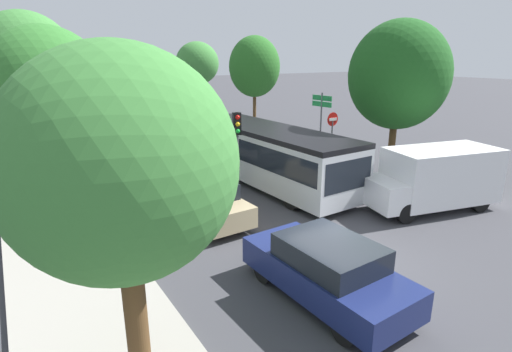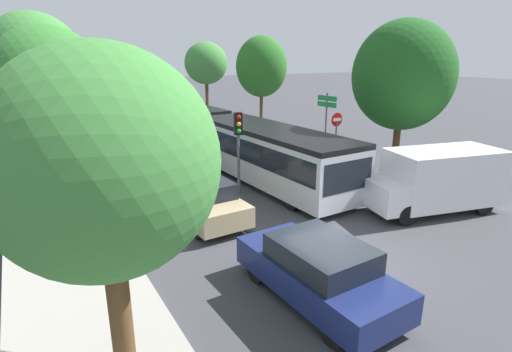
% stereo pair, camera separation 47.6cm
% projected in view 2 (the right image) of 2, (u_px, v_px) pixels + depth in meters
% --- Properties ---
extents(ground_plane, '(200.00, 200.00, 0.00)m').
position_uv_depth(ground_plane, '(340.00, 261.00, 11.25)').
color(ground_plane, '#3D3D42').
extents(kerb_strip_left, '(3.20, 45.71, 0.14)m').
position_uv_depth(kerb_strip_left, '(38.00, 156.00, 22.67)').
color(kerb_strip_left, '#9E998E').
rests_on(kerb_strip_left, ground).
extents(articulated_bus, '(3.02, 17.24, 2.55)m').
position_uv_depth(articulated_bus, '(230.00, 138.00, 20.69)').
color(articulated_bus, silver).
rests_on(articulated_bus, ground).
extents(city_bus_rear, '(3.11, 11.13, 2.37)m').
position_uv_depth(city_bus_rear, '(77.00, 100.00, 39.23)').
color(city_bus_rear, teal).
rests_on(city_bus_rear, ground).
extents(queued_car_navy, '(1.97, 4.40, 1.51)m').
position_uv_depth(queued_car_navy, '(318.00, 270.00, 9.29)').
color(queued_car_navy, navy).
rests_on(queued_car_navy, ground).
extents(queued_car_tan, '(1.93, 4.31, 1.48)m').
position_uv_depth(queued_car_tan, '(201.00, 199.00, 13.93)').
color(queued_car_tan, tan).
rests_on(queued_car_tan, ground).
extents(queued_car_graphite, '(1.97, 4.40, 1.51)m').
position_uv_depth(queued_car_graphite, '(157.00, 162.00, 18.78)').
color(queued_car_graphite, '#47474C').
rests_on(queued_car_graphite, ground).
extents(queued_car_blue, '(1.95, 4.34, 1.49)m').
position_uv_depth(queued_car_blue, '(125.00, 143.00, 23.02)').
color(queued_car_blue, '#284799').
rests_on(queued_car_blue, ground).
extents(queued_car_silver, '(1.91, 4.27, 1.47)m').
position_uv_depth(queued_car_silver, '(109.00, 128.00, 27.85)').
color(queued_car_silver, '#B7BABF').
rests_on(queued_car_silver, ground).
extents(white_van, '(5.32, 3.09, 2.31)m').
position_uv_depth(white_van, '(438.00, 179.00, 14.60)').
color(white_van, white).
rests_on(white_van, ground).
extents(traffic_light, '(0.37, 0.39, 3.40)m').
position_uv_depth(traffic_light, '(238.00, 135.00, 16.11)').
color(traffic_light, '#56595E').
rests_on(traffic_light, ground).
extents(no_entry_sign, '(0.70, 0.08, 2.82)m').
position_uv_depth(no_entry_sign, '(336.00, 131.00, 20.28)').
color(no_entry_sign, '#56595E').
rests_on(no_entry_sign, ground).
extents(direction_sign_post, '(0.20, 1.40, 3.60)m').
position_uv_depth(direction_sign_post, '(326.00, 112.00, 22.34)').
color(direction_sign_post, '#56595E').
rests_on(direction_sign_post, ground).
extents(tree_left_near, '(3.55, 3.55, 5.81)m').
position_uv_depth(tree_left_near, '(103.00, 164.00, 6.00)').
color(tree_left_near, '#51381E').
rests_on(tree_left_near, ground).
extents(tree_left_mid, '(4.01, 4.01, 6.56)m').
position_uv_depth(tree_left_mid, '(49.00, 92.00, 13.46)').
color(tree_left_mid, '#51381E').
rests_on(tree_left_mid, ground).
extents(tree_left_far, '(5.01, 5.01, 7.81)m').
position_uv_depth(tree_left_far, '(37.00, 64.00, 21.30)').
color(tree_left_far, '#51381E').
rests_on(tree_left_far, ground).
extents(tree_right_near, '(4.39, 4.39, 7.11)m').
position_uv_depth(tree_right_near, '(401.00, 78.00, 17.50)').
color(tree_right_near, '#51381E').
rests_on(tree_right_near, ground).
extents(tree_right_mid, '(3.62, 3.62, 6.94)m').
position_uv_depth(tree_right_mid, '(262.00, 68.00, 28.29)').
color(tree_right_mid, '#51381E').
rests_on(tree_right_mid, ground).
extents(tree_right_far, '(3.87, 3.87, 6.80)m').
position_uv_depth(tree_right_far, '(207.00, 64.00, 36.30)').
color(tree_right_far, '#51381E').
rests_on(tree_right_far, ground).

